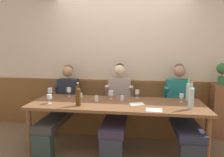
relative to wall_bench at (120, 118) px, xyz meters
The scene contains 24 objects.
ground_plane 0.88m from the wall_bench, 90.00° to the right, with size 6.80×6.80×0.02m, color brown.
room_wall_back 1.15m from the wall_bench, 90.00° to the left, with size 6.80×0.08×2.80m, color beige.
wood_wainscot_panel 0.29m from the wall_bench, 90.00° to the left, with size 6.80×0.03×0.96m, color brown.
wall_bench is the anchor object (origin of this frame).
dining_table 0.80m from the wall_bench, 90.00° to the right, with size 2.59×0.84×0.76m.
person_center_right_seat 1.11m from the wall_bench, 159.76° to the right, with size 0.47×1.27×1.27m.
person_center_left_seat 0.51m from the wall_bench, 92.80° to the right, with size 0.51×1.27×1.30m.
person_right_seat 1.14m from the wall_bench, 20.21° to the right, with size 0.52×1.27×1.30m.
wine_bottle_clear_water 1.22m from the wall_bench, 119.50° to the right, with size 0.07×0.07×0.34m.
wine_bottle_green_tall 1.33m from the wall_bench, 20.09° to the right, with size 0.07×0.07×0.37m.
wine_bottle_amber_mid 1.49m from the wall_bench, 40.09° to the right, with size 0.07×0.07×0.38m.
wine_glass_center_rear 1.24m from the wall_bench, 26.98° to the right, with size 0.07×0.07×0.13m.
wine_glass_left_end 1.05m from the wall_bench, 129.93° to the right, with size 0.07×0.07×0.13m.
wine_glass_near_bucket 0.75m from the wall_bench, 49.69° to the right, with size 0.07×0.07×0.14m.
wine_glass_center_front 1.37m from the wall_bench, 157.00° to the right, with size 0.08×0.08×0.16m.
wine_glass_mid_right 1.42m from the wall_bench, 138.78° to the right, with size 0.07×0.07×0.14m.
wine_glass_right_end 1.10m from the wall_bench, 155.12° to the right, with size 0.07×0.07×0.15m.
wine_glass_by_bottle 0.75m from the wall_bench, 103.64° to the right, with size 0.08×0.08×0.14m.
water_tumbler_left 0.76m from the wall_bench, 82.14° to the right, with size 0.06×0.06×0.08m, color silver.
water_tumbler_center 0.89m from the wall_bench, 115.94° to the right, with size 0.06×0.06×0.09m, color silver.
tasting_sheet_left_guest 1.21m from the wall_bench, 61.06° to the right, with size 0.21×0.15×0.00m, color white.
tasting_sheet_right_guest 0.91m from the wall_bench, 66.62° to the right, with size 0.21×0.15×0.00m, color white.
corner_pedestal 1.76m from the wall_bench, ahead, with size 0.28×0.28×0.95m, color brown.
potted_plant 1.96m from the wall_bench, ahead, with size 0.19×0.19×0.38m.
Camera 1 is at (0.33, -2.78, 1.57)m, focal length 32.20 mm.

